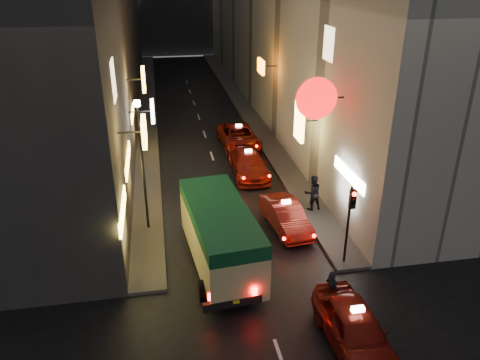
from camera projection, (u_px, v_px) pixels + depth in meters
building_left at (90, 2)px, 37.02m from camera, size 7.45×52.23×18.00m
building_right at (285, 0)px, 39.60m from camera, size 8.24×52.00×18.00m
sidewalk_left at (147, 109)px, 41.35m from camera, size 1.50×52.00×0.15m
sidewalk_right at (242, 104)px, 42.73m from camera, size 1.50×52.00×0.15m
minibus at (220, 230)px, 19.18m from camera, size 2.86×6.62×2.77m
taxi_near at (355, 326)px, 15.28m from camera, size 2.36×5.56×1.93m
taxi_second at (286, 214)px, 22.44m from camera, size 2.56×5.07×1.72m
taxi_third at (248, 161)px, 28.28m from camera, size 2.19×5.26×1.84m
taxi_far at (239, 135)px, 32.61m from camera, size 2.42×5.45×1.88m
pedestrian_crossing at (332, 287)px, 17.08m from camera, size 0.61×0.71×1.84m
pedestrian_sidewalk at (313, 190)px, 23.77m from camera, size 0.85×0.59×2.13m
traffic_light at (351, 210)px, 18.77m from camera, size 0.26×0.43×3.50m
lamp_post at (142, 158)px, 21.06m from camera, size 0.28×0.28×6.22m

